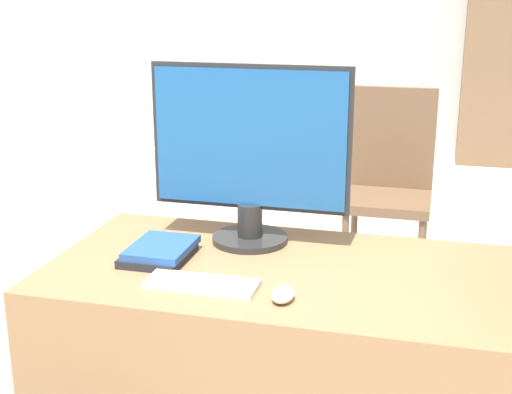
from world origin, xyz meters
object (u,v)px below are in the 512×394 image
(monitor, at_px, (250,153))
(far_chair, at_px, (390,177))
(mouse, at_px, (283,295))
(book_stack, at_px, (160,252))
(keyboard, at_px, (202,284))

(monitor, bearing_deg, far_chair, 79.45)
(monitor, distance_m, far_chair, 1.77)
(monitor, xyz_separation_m, mouse, (0.20, -0.40, -0.27))
(far_chair, bearing_deg, mouse, -57.93)
(book_stack, height_order, far_chair, far_chair)
(monitor, height_order, book_stack, monitor)
(book_stack, xyz_separation_m, far_chair, (0.53, 1.88, -0.22))
(monitor, xyz_separation_m, book_stack, (-0.22, -0.21, -0.26))
(keyboard, bearing_deg, mouse, -7.32)
(mouse, bearing_deg, keyboard, 172.68)
(monitor, relative_size, keyboard, 2.05)
(monitor, distance_m, keyboard, 0.47)
(keyboard, height_order, far_chair, far_chair)
(mouse, bearing_deg, far_chair, 86.84)
(mouse, distance_m, book_stack, 0.46)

